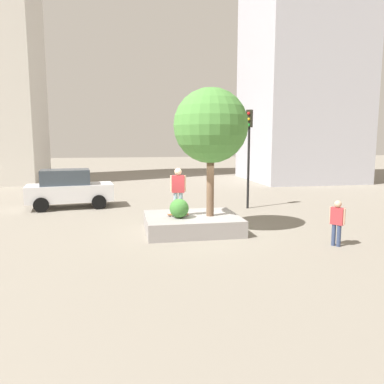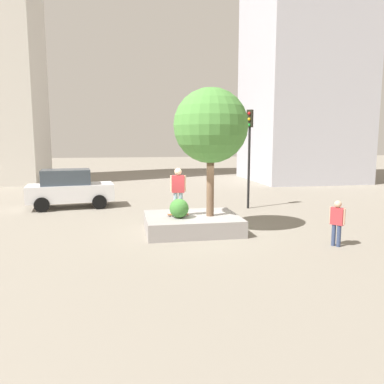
% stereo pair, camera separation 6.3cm
% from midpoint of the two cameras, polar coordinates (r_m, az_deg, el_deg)
% --- Properties ---
extents(ground_plane, '(120.00, 120.00, 0.00)m').
position_cam_midpoint_polar(ground_plane, '(14.30, 1.20, -6.00)').
color(ground_plane, gray).
extents(planter_ledge, '(3.50, 2.85, 0.61)m').
position_cam_midpoint_polar(planter_ledge, '(14.23, 0.13, -4.81)').
color(planter_ledge, gray).
rests_on(planter_ledge, ground).
extents(plaza_tree, '(2.75, 2.75, 4.73)m').
position_cam_midpoint_polar(plaza_tree, '(13.84, 3.00, 10.02)').
color(plaza_tree, brown).
rests_on(plaza_tree, planter_ledge).
extents(boxwood_shrub, '(0.71, 0.71, 0.71)m').
position_cam_midpoint_polar(boxwood_shrub, '(13.68, -1.85, -2.51)').
color(boxwood_shrub, '#3D7A33').
rests_on(boxwood_shrub, planter_ledge).
extents(skateboard, '(0.81, 0.24, 0.07)m').
position_cam_midpoint_polar(skateboard, '(14.06, -1.99, -3.46)').
color(skateboard, brown).
rests_on(skateboard, planter_ledge).
extents(skateboarder, '(0.59, 0.27, 1.74)m').
position_cam_midpoint_polar(skateboarder, '(13.89, -2.01, 0.66)').
color(skateboarder, '#8C9EB7').
rests_on(skateboarder, skateboard).
extents(police_car, '(4.41, 2.41, 1.96)m').
position_cam_midpoint_polar(police_car, '(19.99, -18.15, 0.54)').
color(police_car, white).
rests_on(police_car, ground).
extents(traffic_light_corner, '(0.37, 0.37, 4.91)m').
position_cam_midpoint_polar(traffic_light_corner, '(18.84, 8.86, 7.51)').
color(traffic_light_corner, black).
rests_on(traffic_light_corner, ground).
extents(passerby_with_bag, '(0.38, 0.43, 1.52)m').
position_cam_midpoint_polar(passerby_with_bag, '(13.03, 21.44, -4.00)').
color(passerby_with_bag, navy).
rests_on(passerby_with_bag, ground).
extents(brick_midrise, '(8.42, 8.81, 16.03)m').
position_cam_midpoint_polar(brick_midrise, '(33.71, 16.51, 15.49)').
color(brick_midrise, '#B2B2BC').
rests_on(brick_midrise, ground).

